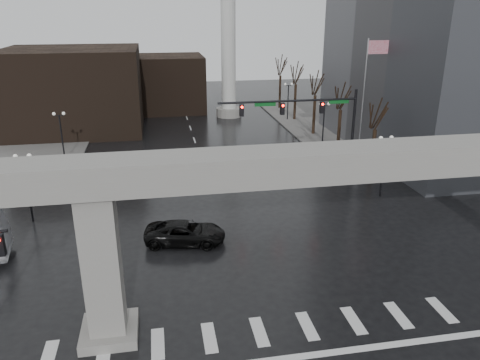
{
  "coord_description": "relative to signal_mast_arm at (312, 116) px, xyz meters",
  "views": [
    {
      "loc": [
        -4.21,
        -19.01,
        14.57
      ],
      "look_at": [
        0.67,
        7.82,
        4.5
      ],
      "focal_mm": 35.0,
      "sensor_mm": 36.0,
      "label": 1
    }
  ],
  "objects": [
    {
      "name": "tree_right_3",
      "position": [
        5.54,
        23.22,
        -2.85
      ],
      "size": [
        1.11,
        1.66,
        8.02
      ],
      "color": "black",
      "rests_on": "ground"
    },
    {
      "name": "tree_right_0",
      "position": [
        5.54,
        -0.78,
        -3.04
      ],
      "size": [
        1.09,
        1.58,
        7.5
      ],
      "color": "black",
      "rests_on": "ground"
    },
    {
      "name": "signal_mast_arm",
      "position": [
        0.0,
        0.0,
        0.0
      ],
      "size": [
        12.12,
        0.43,
        8.0
      ],
      "color": "black",
      "rests_on": "ground"
    },
    {
      "name": "ground",
      "position": [
        -8.99,
        -18.8,
        -5.83
      ],
      "size": [
        160.0,
        160.0,
        0.0
      ],
      "primitive_type": "plane",
      "color": "black",
      "rests_on": "ground"
    },
    {
      "name": "lamp_left_2",
      "position": [
        -22.49,
        23.2,
        -2.36
      ],
      "size": [
        1.22,
        0.32,
        5.11
      ],
      "color": "black",
      "rests_on": "ground"
    },
    {
      "name": "sidewalk_ne",
      "position": [
        17.01,
        17.2,
        -5.75
      ],
      "size": [
        28.0,
        36.0,
        0.15
      ],
      "primitive_type": "cube",
      "color": "slate",
      "rests_on": "ground"
    },
    {
      "name": "lamp_right_0",
      "position": [
        4.51,
        -4.8,
        -2.36
      ],
      "size": [
        1.22,
        0.32,
        5.11
      ],
      "color": "black",
      "rests_on": "ground"
    },
    {
      "name": "lamp_right_1",
      "position": [
        4.51,
        9.2,
        -2.36
      ],
      "size": [
        1.22,
        0.32,
        5.11
      ],
      "color": "black",
      "rests_on": "ground"
    },
    {
      "name": "elevated_guideway",
      "position": [
        -7.73,
        -18.8,
        1.05
      ],
      "size": [
        48.0,
        2.6,
        8.7
      ],
      "color": "gray",
      "rests_on": "ground"
    },
    {
      "name": "tree_right_2",
      "position": [
        5.54,
        15.22,
        -2.91
      ],
      "size": [
        1.1,
        1.63,
        7.85
      ],
      "color": "black",
      "rests_on": "ground"
    },
    {
      "name": "lamp_left_0",
      "position": [
        -22.49,
        -4.8,
        -2.36
      ],
      "size": [
        1.22,
        0.32,
        5.11
      ],
      "color": "black",
      "rests_on": "ground"
    },
    {
      "name": "building_far_mid",
      "position": [
        -10.99,
        33.2,
        -1.83
      ],
      "size": [
        10.0,
        10.0,
        8.0
      ],
      "primitive_type": "cube",
      "color": "black",
      "rests_on": "ground"
    },
    {
      "name": "flagpole_assembly",
      "position": [
        6.3,
        3.2,
        1.7
      ],
      "size": [
        2.06,
        0.12,
        12.0
      ],
      "color": "silver",
      "rests_on": "ground"
    },
    {
      "name": "lamp_left_1",
      "position": [
        -22.49,
        9.2,
        -2.36
      ],
      "size": [
        1.22,
        0.32,
        5.11
      ],
      "color": "black",
      "rests_on": "ground"
    },
    {
      "name": "tree_right_1",
      "position": [
        5.54,
        7.22,
        -2.98
      ],
      "size": [
        1.09,
        1.61,
        7.67
      ],
      "color": "black",
      "rests_on": "ground"
    },
    {
      "name": "building_far_left",
      "position": [
        -22.99,
        23.2,
        -0.83
      ],
      "size": [
        16.0,
        14.0,
        10.0
      ],
      "primitive_type": "cube",
      "color": "black",
      "rests_on": "ground"
    },
    {
      "name": "smokestack",
      "position": [
        -2.99,
        27.2,
        7.52
      ],
      "size": [
        3.6,
        3.6,
        30.0
      ],
      "color": "silver",
      "rests_on": "ground"
    },
    {
      "name": "far_car",
      "position": [
        -13.74,
        2.29,
        -5.17
      ],
      "size": [
        1.82,
        3.98,
        1.32
      ],
      "primitive_type": "imported",
      "rotation": [
        0.0,
        0.0,
        -0.07
      ],
      "color": "black",
      "rests_on": "ground"
    },
    {
      "name": "pickup_truck",
      "position": [
        -11.82,
        -10.12,
        -5.1
      ],
      "size": [
        5.58,
        3.3,
        1.45
      ],
      "primitive_type": "imported",
      "rotation": [
        0.0,
        0.0,
        1.39
      ],
      "color": "black",
      "rests_on": "ground"
    },
    {
      "name": "lamp_right_2",
      "position": [
        4.51,
        23.2,
        -2.36
      ],
      "size": [
        1.22,
        0.32,
        5.11
      ],
      "color": "black",
      "rests_on": "ground"
    },
    {
      "name": "tree_right_4",
      "position": [
        5.54,
        31.22,
        -2.79
      ],
      "size": [
        1.12,
        1.69,
        8.19
      ],
      "color": "black",
      "rests_on": "ground"
    }
  ]
}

